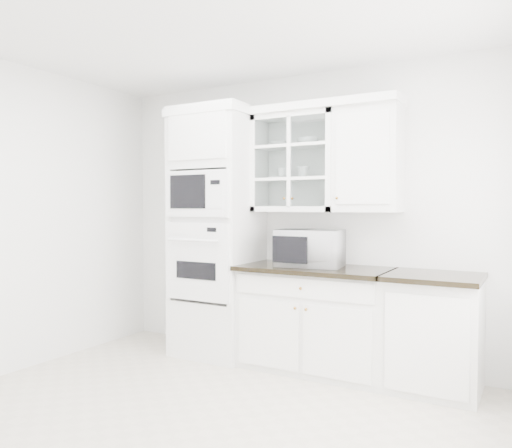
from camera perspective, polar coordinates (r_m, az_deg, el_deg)
The scene contains 13 objects.
ground at distance 3.59m, azimuth -7.41°, elevation -21.71°, with size 4.00×3.50×0.01m, color beige.
room_shell at distance 3.65m, azimuth -3.45°, elevation 7.21°, with size 4.00×3.50×2.70m.
oven_column at distance 4.88m, azimuth -4.52°, elevation -0.91°, with size 0.76×0.68×2.40m.
base_cabinet_run at distance 4.52m, azimuth 6.81°, elevation -10.60°, with size 1.32×0.67×0.92m.
extra_base_cabinet at distance 4.25m, azimuth 19.62°, elevation -11.52°, with size 0.72×0.67×0.92m.
upper_cabinet_glass at distance 4.66m, azimuth 4.67°, elevation 6.95°, with size 0.80×0.33×0.90m.
upper_cabinet_solid at distance 4.42m, azimuth 12.71°, elevation 7.18°, with size 0.55×0.33×0.90m, color white.
crown_molding at distance 4.74m, azimuth 3.38°, elevation 12.78°, with size 2.14×0.38×0.07m, color white.
countertop_microwave at distance 4.44m, azimuth 6.25°, elevation -2.72°, with size 0.56×0.47×0.33m, color white.
bowl_a at distance 4.74m, azimuth 2.82°, elevation 9.09°, with size 0.19×0.19×0.05m, color white.
bowl_b at distance 4.62m, azimuth 5.92°, elevation 9.37°, with size 0.20×0.20×0.06m, color white.
cup_a at distance 4.69m, azimuth 3.20°, elevation 5.79°, with size 0.12×0.12×0.10m, color white.
cup_b at distance 4.60m, azimuth 5.43°, elevation 5.92°, with size 0.11×0.11×0.10m, color white.
Camera 1 is at (1.98, -2.62, 1.45)m, focal length 35.00 mm.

